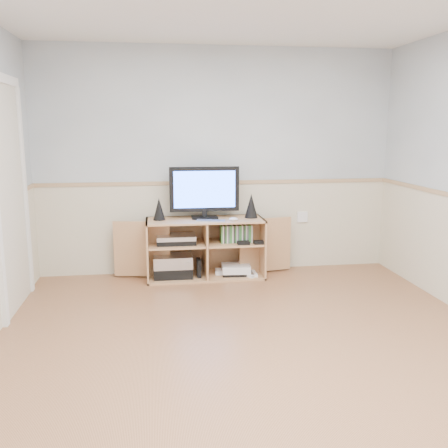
# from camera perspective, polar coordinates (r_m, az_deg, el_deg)

# --- Properties ---
(room) EXTENTS (4.04, 4.54, 2.54)m
(room) POSITION_cam_1_polar(r_m,az_deg,el_deg) (3.52, 2.70, 4.20)
(room) COLOR #A36F48
(room) RESTS_ON ground
(media_cabinet) EXTENTS (1.99, 0.48, 0.65)m
(media_cabinet) POSITION_cam_1_polar(r_m,az_deg,el_deg) (5.53, -2.21, -2.57)
(media_cabinet) COLOR tan
(media_cabinet) RESTS_ON floor
(monitor) EXTENTS (0.76, 0.18, 0.56)m
(monitor) POSITION_cam_1_polar(r_m,az_deg,el_deg) (5.41, -2.25, 3.83)
(monitor) COLOR black
(monitor) RESTS_ON media_cabinet
(speaker_left) EXTENTS (0.13, 0.13, 0.24)m
(speaker_left) POSITION_cam_1_polar(r_m,az_deg,el_deg) (5.38, -7.43, 1.70)
(speaker_left) COLOR black
(speaker_left) RESTS_ON media_cabinet
(speaker_right) EXTENTS (0.14, 0.14, 0.27)m
(speaker_right) POSITION_cam_1_polar(r_m,az_deg,el_deg) (5.49, 3.13, 2.10)
(speaker_right) COLOR black
(speaker_right) RESTS_ON media_cabinet
(keyboard) EXTENTS (0.33, 0.20, 0.01)m
(keyboard) POSITION_cam_1_polar(r_m,az_deg,el_deg) (5.28, -1.54, 0.36)
(keyboard) COLOR silver
(keyboard) RESTS_ON media_cabinet
(mouse) EXTENTS (0.10, 0.07, 0.04)m
(mouse) POSITION_cam_1_polar(r_m,az_deg,el_deg) (5.31, 1.09, 0.56)
(mouse) COLOR white
(mouse) RESTS_ON media_cabinet
(av_components) EXTENTS (0.51, 0.31, 0.47)m
(av_components) POSITION_cam_1_polar(r_m,az_deg,el_deg) (5.48, -5.70, -3.98)
(av_components) COLOR black
(av_components) RESTS_ON media_cabinet
(game_consoles) EXTENTS (0.45, 0.30, 0.11)m
(game_consoles) POSITION_cam_1_polar(r_m,az_deg,el_deg) (5.58, 1.24, -5.25)
(game_consoles) COLOR white
(game_consoles) RESTS_ON media_cabinet
(game_cases) EXTENTS (0.34, 0.14, 0.19)m
(game_cases) POSITION_cam_1_polar(r_m,az_deg,el_deg) (5.47, 1.39, -1.09)
(game_cases) COLOR #3F8C3F
(game_cases) RESTS_ON media_cabinet
(wall_outlet) EXTENTS (0.12, 0.03, 0.12)m
(wall_outlet) POSITION_cam_1_polar(r_m,az_deg,el_deg) (5.89, 8.92, 0.80)
(wall_outlet) COLOR white
(wall_outlet) RESTS_ON wall_back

